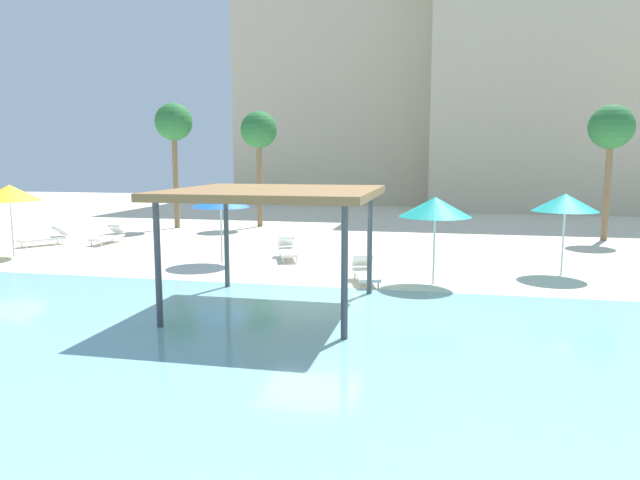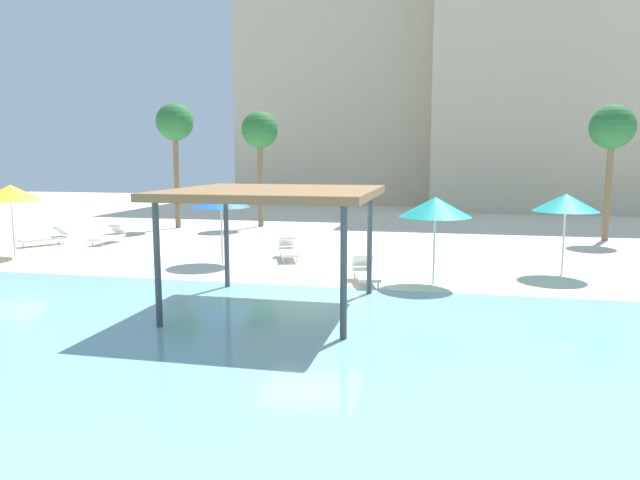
{
  "view_description": "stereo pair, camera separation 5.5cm",
  "coord_description": "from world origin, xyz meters",
  "px_view_note": "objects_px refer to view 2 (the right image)",
  "views": [
    {
      "loc": [
        3.24,
        -14.21,
        3.67
      ],
      "look_at": [
        -0.19,
        2.0,
        1.3
      ],
      "focal_mm": 32.69,
      "sensor_mm": 36.0,
      "label": 1
    },
    {
      "loc": [
        3.29,
        -14.19,
        3.67
      ],
      "look_at": [
        -0.19,
        2.0,
        1.3
      ],
      "focal_mm": 32.69,
      "sensor_mm": 36.0,
      "label": 2
    }
  ],
  "objects_px": {
    "beach_umbrella_yellow_3": "(10,193)",
    "lounge_chair_2": "(365,272)",
    "beach_umbrella_blue_2": "(221,199)",
    "lounge_chair_3": "(47,237)",
    "palm_tree_3": "(260,132)",
    "beach_umbrella_teal_0": "(435,207)",
    "beach_umbrella_teal_1": "(566,203)",
    "palm_tree_1": "(612,130)",
    "shade_pavilion": "(274,196)",
    "palm_tree_2": "(175,125)",
    "lounge_chair_0": "(288,250)",
    "lounge_chair_1": "(110,235)"
  },
  "relations": [
    {
      "from": "beach_umbrella_teal_1",
      "to": "palm_tree_2",
      "type": "bearing_deg",
      "value": 152.79
    },
    {
      "from": "lounge_chair_3",
      "to": "palm_tree_2",
      "type": "distance_m",
      "value": 8.8
    },
    {
      "from": "shade_pavilion",
      "to": "lounge_chair_3",
      "type": "relative_size",
      "value": 2.46
    },
    {
      "from": "beach_umbrella_teal_0",
      "to": "palm_tree_2",
      "type": "distance_m",
      "value": 17.59
    },
    {
      "from": "palm_tree_1",
      "to": "beach_umbrella_teal_0",
      "type": "bearing_deg",
      "value": -124.14
    },
    {
      "from": "beach_umbrella_teal_1",
      "to": "palm_tree_1",
      "type": "xyz_separation_m",
      "value": [
        3.33,
        8.5,
        2.55
      ]
    },
    {
      "from": "palm_tree_3",
      "to": "beach_umbrella_teal_1",
      "type": "bearing_deg",
      "value": -38.03
    },
    {
      "from": "beach_umbrella_yellow_3",
      "to": "palm_tree_1",
      "type": "height_order",
      "value": "palm_tree_1"
    },
    {
      "from": "beach_umbrella_yellow_3",
      "to": "palm_tree_1",
      "type": "xyz_separation_m",
      "value": [
        22.58,
        9.11,
        2.46
      ]
    },
    {
      "from": "shade_pavilion",
      "to": "lounge_chair_2",
      "type": "xyz_separation_m",
      "value": [
        1.7,
        3.5,
        -2.43
      ]
    },
    {
      "from": "lounge_chair_1",
      "to": "palm_tree_3",
      "type": "bearing_deg",
      "value": 150.31
    },
    {
      "from": "beach_umbrella_blue_2",
      "to": "palm_tree_2",
      "type": "distance_m",
      "value": 11.43
    },
    {
      "from": "beach_umbrella_teal_0",
      "to": "palm_tree_3",
      "type": "relative_size",
      "value": 0.42
    },
    {
      "from": "beach_umbrella_blue_2",
      "to": "beach_umbrella_yellow_3",
      "type": "distance_m",
      "value": 8.09
    },
    {
      "from": "beach_umbrella_yellow_3",
      "to": "lounge_chair_2",
      "type": "relative_size",
      "value": 1.34
    },
    {
      "from": "beach_umbrella_blue_2",
      "to": "lounge_chair_3",
      "type": "height_order",
      "value": "beach_umbrella_blue_2"
    },
    {
      "from": "palm_tree_1",
      "to": "beach_umbrella_blue_2",
      "type": "bearing_deg",
      "value": -148.69
    },
    {
      "from": "beach_umbrella_blue_2",
      "to": "palm_tree_3",
      "type": "height_order",
      "value": "palm_tree_3"
    },
    {
      "from": "lounge_chair_1",
      "to": "lounge_chair_2",
      "type": "height_order",
      "value": "same"
    },
    {
      "from": "lounge_chair_1",
      "to": "palm_tree_1",
      "type": "relative_size",
      "value": 0.32
    },
    {
      "from": "palm_tree_2",
      "to": "lounge_chair_0",
      "type": "bearing_deg",
      "value": -44.15
    },
    {
      "from": "palm_tree_3",
      "to": "lounge_chair_1",
      "type": "bearing_deg",
      "value": -122.16
    },
    {
      "from": "beach_umbrella_blue_2",
      "to": "palm_tree_3",
      "type": "distance_m",
      "value": 11.16
    },
    {
      "from": "beach_umbrella_teal_1",
      "to": "lounge_chair_1",
      "type": "relative_size",
      "value": 1.33
    },
    {
      "from": "beach_umbrella_blue_2",
      "to": "lounge_chair_3",
      "type": "bearing_deg",
      "value": 164.51
    },
    {
      "from": "palm_tree_1",
      "to": "lounge_chair_2",
      "type": "bearing_deg",
      "value": -130.13
    },
    {
      "from": "shade_pavilion",
      "to": "beach_umbrella_blue_2",
      "type": "height_order",
      "value": "shade_pavilion"
    },
    {
      "from": "shade_pavilion",
      "to": "beach_umbrella_yellow_3",
      "type": "xyz_separation_m",
      "value": [
        -11.67,
        5.32,
        -0.4
      ]
    },
    {
      "from": "palm_tree_2",
      "to": "palm_tree_3",
      "type": "bearing_deg",
      "value": 19.57
    },
    {
      "from": "beach_umbrella_teal_0",
      "to": "beach_umbrella_blue_2",
      "type": "distance_m",
      "value": 7.49
    },
    {
      "from": "lounge_chair_0",
      "to": "beach_umbrella_blue_2",
      "type": "bearing_deg",
      "value": -75.6
    },
    {
      "from": "lounge_chair_2",
      "to": "palm_tree_3",
      "type": "relative_size",
      "value": 0.33
    },
    {
      "from": "shade_pavilion",
      "to": "lounge_chair_3",
      "type": "distance_m",
      "value": 14.93
    },
    {
      "from": "beach_umbrella_teal_1",
      "to": "lounge_chair_2",
      "type": "height_order",
      "value": "beach_umbrella_teal_1"
    },
    {
      "from": "beach_umbrella_teal_1",
      "to": "lounge_chair_1",
      "type": "bearing_deg",
      "value": 169.78
    },
    {
      "from": "beach_umbrella_teal_1",
      "to": "lounge_chair_0",
      "type": "bearing_deg",
      "value": 173.63
    },
    {
      "from": "lounge_chair_0",
      "to": "lounge_chair_3",
      "type": "distance_m",
      "value": 10.81
    },
    {
      "from": "shade_pavilion",
      "to": "beach_umbrella_teal_1",
      "type": "relative_size",
      "value": 1.85
    },
    {
      "from": "beach_umbrella_teal_0",
      "to": "lounge_chair_0",
      "type": "distance_m",
      "value": 6.45
    },
    {
      "from": "beach_umbrella_blue_2",
      "to": "palm_tree_2",
      "type": "bearing_deg",
      "value": 123.5
    },
    {
      "from": "palm_tree_2",
      "to": "palm_tree_3",
      "type": "distance_m",
      "value": 4.32
    },
    {
      "from": "beach_umbrella_teal_0",
      "to": "beach_umbrella_teal_1",
      "type": "distance_m",
      "value": 4.48
    },
    {
      "from": "beach_umbrella_teal_0",
      "to": "beach_umbrella_yellow_3",
      "type": "xyz_separation_m",
      "value": [
        -15.33,
        1.57,
        0.11
      ]
    },
    {
      "from": "beach_umbrella_yellow_3",
      "to": "lounge_chair_2",
      "type": "distance_m",
      "value": 13.64
    },
    {
      "from": "beach_umbrella_yellow_3",
      "to": "lounge_chair_1",
      "type": "xyz_separation_m",
      "value": [
        1.58,
        3.8,
        -2.03
      ]
    },
    {
      "from": "beach_umbrella_teal_0",
      "to": "lounge_chair_0",
      "type": "bearing_deg",
      "value": 148.58
    },
    {
      "from": "lounge_chair_1",
      "to": "lounge_chair_3",
      "type": "bearing_deg",
      "value": -61.95
    },
    {
      "from": "beach_umbrella_teal_1",
      "to": "beach_umbrella_yellow_3",
      "type": "distance_m",
      "value": 19.26
    },
    {
      "from": "lounge_chair_3",
      "to": "beach_umbrella_blue_2",
      "type": "bearing_deg",
      "value": 107.8
    },
    {
      "from": "beach_umbrella_teal_0",
      "to": "lounge_chair_2",
      "type": "xyz_separation_m",
      "value": [
        -1.96,
        -0.24,
        -1.92
      ]
    }
  ]
}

